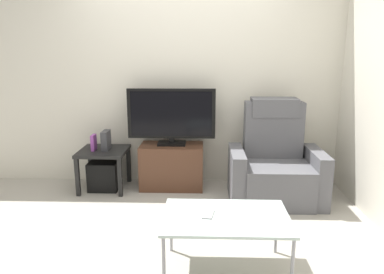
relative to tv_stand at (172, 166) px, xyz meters
The scene contains 11 objects.
ground_plane 0.91m from the tv_stand, 81.78° to the right, with size 6.40×6.40×0.00m, color #9E998E.
wall_back 1.08m from the tv_stand, 64.79° to the left, with size 6.40×0.06×2.60m, color beige.
tv_stand is the anchor object (origin of this frame).
television 0.60m from the tv_stand, 90.00° to the left, with size 1.01×0.20×0.65m.
recliner_armchair 1.19m from the tv_stand, 14.44° to the right, with size 0.98×0.78×1.08m.
side_table 0.80m from the tv_stand, behind, with size 0.54×0.54×0.47m.
subwoofer_box 0.80m from the tv_stand, behind, with size 0.33×0.33×0.33m, color black.
book_upright 0.94m from the tv_stand, behind, with size 0.04×0.13×0.18m, color purple.
game_console 0.82m from the tv_stand, behind, with size 0.07×0.20×0.22m, color #333338.
coffee_table 1.79m from the tv_stand, 72.46° to the right, with size 0.90×0.60×0.44m.
cell_phone 1.75m from the tv_stand, 76.33° to the right, with size 0.07×0.15×0.01m, color #B7B7BC.
Camera 1 is at (0.25, -3.25, 1.58)m, focal length 34.27 mm.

